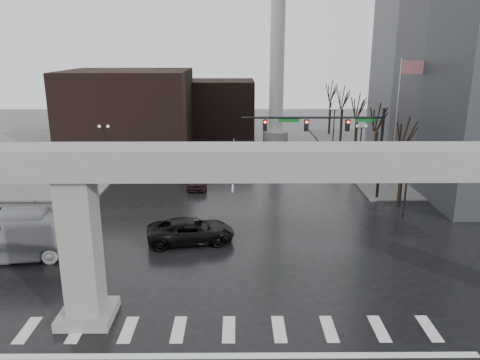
% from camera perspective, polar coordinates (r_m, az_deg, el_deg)
% --- Properties ---
extents(ground, '(160.00, 160.00, 0.00)m').
position_cam_1_polar(ground, '(24.27, -1.33, -16.42)').
color(ground, black).
rests_on(ground, ground).
extents(sidewalk_ne, '(28.00, 36.00, 0.15)m').
position_cam_1_polar(sidewalk_ne, '(63.35, 23.47, 2.90)').
color(sidewalk_ne, '#62605E').
rests_on(sidewalk_ne, ground).
extents(sidewalk_nw, '(28.00, 36.00, 0.15)m').
position_cam_1_polar(sidewalk_nw, '(63.67, -24.93, 2.79)').
color(sidewalk_nw, '#62605E').
rests_on(sidewalk_nw, ground).
extents(elevated_guideway, '(48.00, 2.60, 8.70)m').
position_cam_1_polar(elevated_guideway, '(21.39, 1.94, -0.66)').
color(elevated_guideway, '#9A9791').
rests_on(elevated_guideway, ground).
extents(building_far_left, '(16.00, 14.00, 10.00)m').
position_cam_1_polar(building_far_left, '(64.61, -13.43, 8.47)').
color(building_far_left, black).
rests_on(building_far_left, ground).
extents(building_far_mid, '(10.00, 10.00, 8.00)m').
position_cam_1_polar(building_far_mid, '(73.07, -2.32, 8.93)').
color(building_far_mid, black).
rests_on(building_far_mid, ground).
extents(smokestack, '(3.60, 3.60, 30.00)m').
position_cam_1_polar(smokestack, '(66.71, 4.59, 16.27)').
color(smokestack, silver).
rests_on(smokestack, ground).
extents(signal_mast_arm, '(12.12, 0.43, 8.00)m').
position_cam_1_polar(signal_mast_arm, '(40.84, 11.80, 5.55)').
color(signal_mast_arm, black).
rests_on(signal_mast_arm, ground).
extents(flagpole_assembly, '(2.06, 0.12, 12.00)m').
position_cam_1_polar(flagpole_assembly, '(45.35, 18.98, 8.22)').
color(flagpole_assembly, silver).
rests_on(flagpole_assembly, ground).
extents(lamp_right_0, '(1.22, 0.32, 5.11)m').
position_cam_1_polar(lamp_right_0, '(38.10, 19.72, 0.56)').
color(lamp_right_0, black).
rests_on(lamp_right_0, ground).
extents(lamp_right_1, '(1.22, 0.32, 5.11)m').
position_cam_1_polar(lamp_right_1, '(51.12, 14.50, 4.76)').
color(lamp_right_1, black).
rests_on(lamp_right_1, ground).
extents(lamp_right_2, '(1.22, 0.32, 5.11)m').
position_cam_1_polar(lamp_right_2, '(64.54, 11.40, 7.21)').
color(lamp_right_2, black).
rests_on(lamp_right_2, ground).
extents(lamp_left_0, '(1.22, 0.32, 5.11)m').
position_cam_1_polar(lamp_left_0, '(38.38, -21.62, 0.47)').
color(lamp_left_0, black).
rests_on(lamp_left_0, ground).
extents(lamp_left_1, '(1.22, 0.32, 5.11)m').
position_cam_1_polar(lamp_left_1, '(51.32, -16.17, 4.68)').
color(lamp_left_1, black).
rests_on(lamp_left_1, ground).
extents(lamp_left_2, '(1.22, 0.32, 5.11)m').
position_cam_1_polar(lamp_left_2, '(64.71, -12.91, 7.15)').
color(lamp_left_2, black).
rests_on(lamp_left_2, ground).
extents(tree_right_0, '(1.09, 1.58, 7.50)m').
position_cam_1_polar(tree_right_0, '(42.26, 19.15, 1.12)').
color(tree_right_0, black).
rests_on(tree_right_0, ground).
extents(tree_right_1, '(1.09, 1.61, 7.67)m').
position_cam_1_polar(tree_right_1, '(49.65, 16.17, 3.57)').
color(tree_right_1, black).
rests_on(tree_right_1, ground).
extents(tree_right_2, '(1.10, 1.63, 7.85)m').
position_cam_1_polar(tree_right_2, '(57.20, 13.97, 5.38)').
color(tree_right_2, black).
rests_on(tree_right_2, ground).
extents(tree_right_3, '(1.11, 1.66, 8.02)m').
position_cam_1_polar(tree_right_3, '(64.85, 12.27, 6.76)').
color(tree_right_3, black).
rests_on(tree_right_3, ground).
extents(tree_right_4, '(1.12, 1.69, 8.19)m').
position_cam_1_polar(tree_right_4, '(72.58, 10.93, 7.85)').
color(tree_right_4, black).
rests_on(tree_right_4, ground).
extents(pickup_truck, '(6.32, 3.68, 1.65)m').
position_cam_1_polar(pickup_truck, '(32.38, -6.01, -6.18)').
color(pickup_truck, black).
rests_on(pickup_truck, ground).
extents(city_bus, '(11.25, 3.81, 3.07)m').
position_cam_1_polar(city_bus, '(33.02, -26.75, -6.12)').
color(city_bus, '#AFAFB4').
rests_on(city_bus, ground).
extents(far_car, '(2.21, 4.75, 1.58)m').
position_cam_1_polar(far_car, '(44.80, -5.28, 0.12)').
color(far_car, black).
rests_on(far_car, ground).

